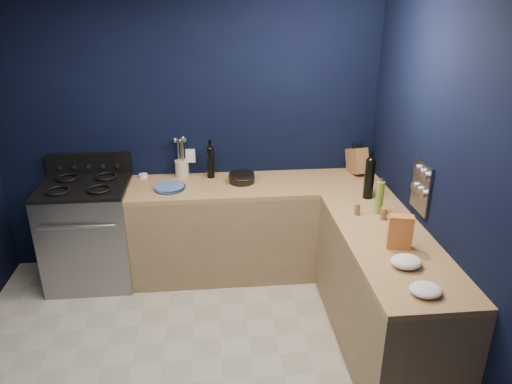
{
  "coord_description": "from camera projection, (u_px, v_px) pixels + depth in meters",
  "views": [
    {
      "loc": [
        0.2,
        -2.61,
        2.54
      ],
      "look_at": [
        0.55,
        1.0,
        1.0
      ],
      "focal_mm": 33.86,
      "sensor_mm": 36.0,
      "label": 1
    }
  ],
  "objects": [
    {
      "name": "floor",
      "position": [
        191.0,
        383.0,
        3.37
      ],
      "size": [
        3.5,
        3.5,
        0.02
      ],
      "primitive_type": "cube",
      "color": "#ABA695",
      "rests_on": "ground"
    },
    {
      "name": "wall_back",
      "position": [
        189.0,
        133.0,
        4.47
      ],
      "size": [
        3.5,
        0.02,
        2.6
      ],
      "primitive_type": "cube",
      "color": "black",
      "rests_on": "ground"
    },
    {
      "name": "wall_right",
      "position": [
        464.0,
        203.0,
        3.01
      ],
      "size": [
        0.02,
        3.5,
        2.6
      ],
      "primitive_type": "cube",
      "color": "black",
      "rests_on": "ground"
    },
    {
      "name": "cab_back",
      "position": [
        257.0,
        229.0,
        4.57
      ],
      "size": [
        2.3,
        0.63,
        0.86
      ],
      "primitive_type": "cube",
      "color": "#8D7453",
      "rests_on": "floor"
    },
    {
      "name": "top_back",
      "position": [
        257.0,
        185.0,
        4.39
      ],
      "size": [
        2.3,
        0.63,
        0.04
      ],
      "primitive_type": "cube",
      "color": "brown",
      "rests_on": "cab_back"
    },
    {
      "name": "cab_right",
      "position": [
        383.0,
        295.0,
        3.59
      ],
      "size": [
        0.63,
        1.67,
        0.86
      ],
      "primitive_type": "cube",
      "color": "#8D7453",
      "rests_on": "floor"
    },
    {
      "name": "top_right",
      "position": [
        390.0,
        242.0,
        3.41
      ],
      "size": [
        0.63,
        1.67,
        0.04
      ],
      "primitive_type": "cube",
      "color": "brown",
      "rests_on": "cab_right"
    },
    {
      "name": "gas_range",
      "position": [
        91.0,
        234.0,
        4.41
      ],
      "size": [
        0.76,
        0.66,
        0.92
      ],
      "primitive_type": "cube",
      "color": "gray",
      "rests_on": "floor"
    },
    {
      "name": "oven_door",
      "position": [
        83.0,
        253.0,
        4.12
      ],
      "size": [
        0.59,
        0.02,
        0.42
      ],
      "primitive_type": "cube",
      "color": "black",
      "rests_on": "gas_range"
    },
    {
      "name": "cooktop",
      "position": [
        83.0,
        186.0,
        4.22
      ],
      "size": [
        0.76,
        0.66,
        0.03
      ],
      "primitive_type": "cube",
      "color": "black",
      "rests_on": "gas_range"
    },
    {
      "name": "backguard",
      "position": [
        89.0,
        164.0,
        4.45
      ],
      "size": [
        0.76,
        0.06,
        0.2
      ],
      "primitive_type": "cube",
      "color": "black",
      "rests_on": "gas_range"
    },
    {
      "name": "spice_panel",
      "position": [
        421.0,
        187.0,
        3.56
      ],
      "size": [
        0.02,
        0.28,
        0.38
      ],
      "primitive_type": "cube",
      "color": "gray",
      "rests_on": "wall_right"
    },
    {
      "name": "wall_outlet",
      "position": [
        190.0,
        156.0,
        4.54
      ],
      "size": [
        0.09,
        0.02,
        0.13
      ],
      "primitive_type": "cube",
      "color": "white",
      "rests_on": "wall_back"
    },
    {
      "name": "plate_stack",
      "position": [
        169.0,
        188.0,
        4.24
      ],
      "size": [
        0.29,
        0.29,
        0.03
      ],
      "primitive_type": "cylinder",
      "rotation": [
        0.0,
        0.0,
        0.13
      ],
      "color": "#406AA2",
      "rests_on": "top_back"
    },
    {
      "name": "ramekin",
      "position": [
        143.0,
        176.0,
        4.52
      ],
      "size": [
        0.11,
        0.11,
        0.03
      ],
      "primitive_type": "cylinder",
      "rotation": [
        0.0,
        0.0,
        -0.42
      ],
      "color": "white",
      "rests_on": "top_back"
    },
    {
      "name": "utensil_crock",
      "position": [
        182.0,
        168.0,
        4.52
      ],
      "size": [
        0.13,
        0.13,
        0.16
      ],
      "primitive_type": "cylinder",
      "rotation": [
        0.0,
        0.0,
        0.0
      ],
      "color": "beige",
      "rests_on": "top_back"
    },
    {
      "name": "wine_bottle_back",
      "position": [
        211.0,
        163.0,
        4.46
      ],
      "size": [
        0.08,
        0.08,
        0.28
      ],
      "primitive_type": "cylinder",
      "rotation": [
        0.0,
        0.0,
        0.08
      ],
      "color": "black",
      "rests_on": "top_back"
    },
    {
      "name": "lemon_basket",
      "position": [
        242.0,
        178.0,
        4.39
      ],
      "size": [
        0.3,
        0.3,
        0.09
      ],
      "primitive_type": "cylinder",
      "rotation": [
        0.0,
        0.0,
        0.35
      ],
      "color": "black",
      "rests_on": "top_back"
    },
    {
      "name": "knife_block",
      "position": [
        357.0,
        161.0,
        4.59
      ],
      "size": [
        0.18,
        0.3,
        0.3
      ],
      "primitive_type": "cube",
      "rotation": [
        -0.31,
        0.0,
        0.2
      ],
      "color": "brown",
      "rests_on": "top_back"
    },
    {
      "name": "wine_bottle_right",
      "position": [
        369.0,
        179.0,
        4.02
      ],
      "size": [
        0.09,
        0.09,
        0.33
      ],
      "primitive_type": "cylinder",
      "rotation": [
        0.0,
        0.0,
        -0.12
      ],
      "color": "black",
      "rests_on": "top_right"
    },
    {
      "name": "oil_bottle",
      "position": [
        380.0,
        198.0,
        3.75
      ],
      "size": [
        0.08,
        0.08,
        0.27
      ],
      "primitive_type": "cylinder",
      "rotation": [
        0.0,
        0.0,
        0.37
      ],
      "color": "olive",
      "rests_on": "top_right"
    },
    {
      "name": "spice_jar_near",
      "position": [
        357.0,
        209.0,
        3.76
      ],
      "size": [
        0.05,
        0.05,
        0.09
      ],
      "primitive_type": "cylinder",
      "rotation": [
        0.0,
        0.0,
        -0.32
      ],
      "color": "olive",
      "rests_on": "top_right"
    },
    {
      "name": "spice_jar_far",
      "position": [
        383.0,
        214.0,
        3.69
      ],
      "size": [
        0.06,
        0.06,
        0.09
      ],
      "primitive_type": "cylinder",
      "rotation": [
        0.0,
        0.0,
        -0.31
      ],
      "color": "olive",
      "rests_on": "top_right"
    },
    {
      "name": "crouton_bag",
      "position": [
        400.0,
        232.0,
        3.26
      ],
      "size": [
        0.18,
        0.11,
        0.24
      ],
      "primitive_type": "cube",
      "rotation": [
        0.0,
        0.0,
        -0.26
      ],
      "color": "#AA3C29",
      "rests_on": "top_right"
    },
    {
      "name": "towel_front",
      "position": [
        406.0,
        262.0,
        3.06
      ],
      "size": [
        0.24,
        0.22,
        0.07
      ],
      "primitive_type": "ellipsoid",
      "rotation": [
        0.0,
        0.0,
        0.29
      ],
      "color": "white",
      "rests_on": "top_right"
    },
    {
      "name": "towel_end",
      "position": [
        426.0,
        290.0,
        2.79
      ],
      "size": [
        0.22,
        0.2,
        0.06
      ],
      "primitive_type": "ellipsoid",
      "rotation": [
        0.0,
        0.0,
        0.19
      ],
      "color": "white",
      "rests_on": "top_right"
    }
  ]
}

